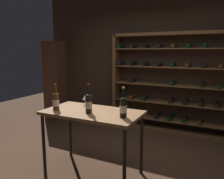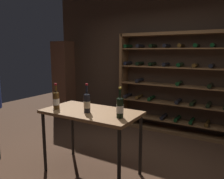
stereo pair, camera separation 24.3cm
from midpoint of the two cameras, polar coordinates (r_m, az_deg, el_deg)
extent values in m
plane|color=#472D1E|center=(3.30, 2.95, -20.27)|extent=(10.30, 10.30, 0.00)
cube|color=#3D2B1E|center=(4.86, 15.15, 7.62)|extent=(5.58, 0.10, 2.99)
cube|color=brown|center=(5.03, 4.38, 2.41)|extent=(0.06, 0.32, 2.01)
cube|color=brown|center=(4.59, 18.84, 13.42)|extent=(2.46, 0.32, 0.06)
cube|color=brown|center=(4.86, 17.54, -10.17)|extent=(2.46, 0.32, 0.06)
cube|color=brown|center=(4.79, 17.68, -7.73)|extent=(2.38, 0.32, 0.02)
cylinder|color=black|center=(4.84, 14.44, -6.71)|extent=(0.08, 0.30, 0.08)
cylinder|color=black|center=(4.77, 17.71, -7.10)|extent=(0.08, 0.30, 0.08)
cylinder|color=black|center=(4.72, 21.08, -7.48)|extent=(0.08, 0.30, 0.08)
cylinder|color=#4C3314|center=(4.69, 24.51, -7.84)|extent=(0.08, 0.30, 0.08)
cube|color=brown|center=(4.69, 17.91, -3.51)|extent=(2.38, 0.32, 0.02)
cylinder|color=black|center=(5.04, 5.34, -1.52)|extent=(0.08, 0.30, 0.08)
cylinder|color=#4C3314|center=(4.93, 8.31, -1.85)|extent=(0.08, 0.30, 0.08)
cylinder|color=black|center=(4.83, 11.41, -2.18)|extent=(0.08, 0.30, 0.08)
cylinder|color=black|center=(4.68, 17.94, -2.86)|extent=(0.08, 0.30, 0.08)
cylinder|color=black|center=(4.63, 21.35, -3.19)|extent=(0.08, 0.30, 0.08)
cylinder|color=black|center=(4.60, 24.83, -3.53)|extent=(0.08, 0.30, 0.08)
cube|color=brown|center=(4.63, 18.15, 0.86)|extent=(2.38, 0.32, 0.02)
cylinder|color=black|center=(4.87, 8.41, 2.33)|extent=(0.08, 0.30, 0.08)
cylinder|color=black|center=(4.62, 18.18, 1.53)|extent=(0.08, 0.30, 0.08)
cylinder|color=black|center=(4.53, 25.16, 0.93)|extent=(0.08, 0.30, 0.08)
cube|color=brown|center=(4.59, 18.39, 5.33)|extent=(2.38, 0.32, 0.02)
cylinder|color=black|center=(4.95, 5.48, 6.72)|extent=(0.08, 0.30, 0.08)
cylinder|color=black|center=(4.84, 8.52, 6.58)|extent=(0.08, 0.30, 0.08)
cylinder|color=black|center=(4.74, 11.70, 6.42)|extent=(0.08, 0.30, 0.08)
cylinder|color=black|center=(4.65, 15.01, 6.23)|extent=(0.08, 0.30, 0.08)
cylinder|color=black|center=(4.58, 18.43, 6.02)|extent=(0.08, 0.30, 0.08)
cylinder|color=#4C3314|center=(4.53, 21.93, 5.77)|extent=(0.08, 0.30, 0.08)
cylinder|color=black|center=(4.50, 25.50, 5.50)|extent=(0.08, 0.30, 0.08)
cube|color=brown|center=(4.58, 18.64, 9.85)|extent=(2.38, 0.32, 0.02)
cylinder|color=black|center=(4.94, 5.55, 10.91)|extent=(0.08, 0.30, 0.08)
cylinder|color=black|center=(4.83, 8.63, 10.88)|extent=(0.08, 0.30, 0.08)
cylinder|color=black|center=(4.73, 11.86, 10.80)|extent=(0.08, 0.30, 0.08)
cylinder|color=black|center=(4.65, 15.21, 10.69)|extent=(0.08, 0.30, 0.08)
cylinder|color=#4C3314|center=(4.58, 18.67, 10.54)|extent=(0.08, 0.30, 0.08)
cylinder|color=black|center=(4.52, 22.23, 10.34)|extent=(0.08, 0.30, 0.08)
cylinder|color=black|center=(4.49, 25.84, 10.10)|extent=(0.08, 0.30, 0.08)
cube|color=brown|center=(2.96, -3.01, -5.84)|extent=(1.27, 0.68, 0.04)
cylinder|color=black|center=(3.25, -14.79, -12.86)|extent=(0.04, 0.04, 0.83)
cylinder|color=black|center=(2.61, 4.64, -18.44)|extent=(0.04, 0.04, 0.83)
cylinder|color=black|center=(3.65, -8.16, -10.06)|extent=(0.04, 0.04, 0.83)
cylinder|color=black|center=(3.10, 9.56, -13.84)|extent=(0.04, 0.04, 0.83)
cube|color=#4C2D1E|center=(5.61, -11.01, 2.32)|extent=(0.44, 0.36, 1.87)
cylinder|color=black|center=(2.85, -3.96, -3.63)|extent=(0.08, 0.08, 0.23)
cone|color=black|center=(2.82, -3.99, -1.09)|extent=(0.08, 0.08, 0.03)
cylinder|color=black|center=(2.81, -4.00, 0.11)|extent=(0.03, 0.03, 0.10)
cylinder|color=maroon|center=(2.80, -4.02, 1.28)|extent=(0.03, 0.03, 0.02)
cylinder|color=#C6B28C|center=(2.85, -3.96, -3.86)|extent=(0.08, 0.08, 0.09)
cylinder|color=black|center=(2.63, 4.69, -4.80)|extent=(0.08, 0.08, 0.23)
cone|color=black|center=(2.60, 4.73, -2.09)|extent=(0.08, 0.08, 0.03)
cylinder|color=black|center=(2.59, 4.74, -0.85)|extent=(0.03, 0.03, 0.09)
cylinder|color=#B7932D|center=(2.58, 4.76, 0.36)|extent=(0.03, 0.03, 0.02)
cylinder|color=silver|center=(2.64, 4.68, -5.04)|extent=(0.09, 0.09, 0.09)
cylinder|color=#4C3314|center=(3.08, -11.84, -2.89)|extent=(0.08, 0.08, 0.22)
cone|color=#4C3314|center=(3.06, -11.92, -0.64)|extent=(0.08, 0.08, 0.03)
cylinder|color=#4C3314|center=(3.05, -11.96, 0.33)|extent=(0.03, 0.03, 0.08)
cylinder|color=maroon|center=(3.04, -11.99, 1.27)|extent=(0.03, 0.03, 0.02)
cylinder|color=silver|center=(3.08, -11.84, -3.09)|extent=(0.09, 0.09, 0.08)
cylinder|color=silver|center=(3.32, -4.45, -3.72)|extent=(0.07, 0.07, 0.00)
cylinder|color=silver|center=(3.31, -4.46, -3.06)|extent=(0.01, 0.01, 0.07)
cone|color=silver|center=(3.29, -4.47, -1.90)|extent=(0.08, 0.08, 0.06)
cylinder|color=#590A14|center=(3.30, -4.47, -2.13)|extent=(0.04, 0.04, 0.02)
camera|label=1|loc=(0.12, -87.75, 0.39)|focal=35.90mm
camera|label=2|loc=(0.12, 92.25, -0.39)|focal=35.90mm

